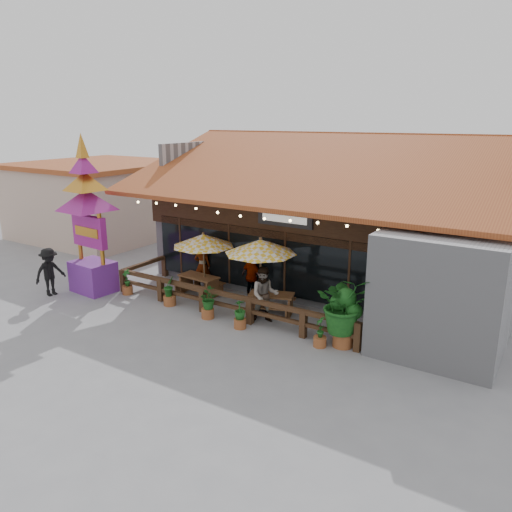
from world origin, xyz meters
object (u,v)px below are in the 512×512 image
Objects in this scene: picnic_table_right at (271,300)px; thai_sign_tower at (87,204)px; tropical_plant at (345,306)px; umbrella_left at (203,241)px; pedestrian at (50,272)px; picnic_table_left at (199,282)px; umbrella_right at (261,247)px.

picnic_table_right is 0.29× the size of thai_sign_tower.
tropical_plant is at bearing -18.72° from picnic_table_right.
umbrella_left is 1.59× the size of pedestrian.
tropical_plant reaches higher than picnic_table_left.
tropical_plant is at bearing 3.78° from thai_sign_tower.
tropical_plant is at bearing -10.85° from picnic_table_left.
pedestrian is (-11.34, -1.89, -0.37)m from tropical_plant.
tropical_plant is (10.32, 0.68, -2.18)m from thai_sign_tower.
picnic_table_right is at bearing -3.15° from picnic_table_left.
picnic_table_left is 0.88× the size of picnic_table_right.
umbrella_left reaches higher than picnic_table_left.
umbrella_left is 1.71m from picnic_table_left.
pedestrian is (-7.72, -2.98, -1.42)m from umbrella_right.
pedestrian reaches higher than picnic_table_left.
umbrella_left is at bearing 176.41° from picnic_table_right.
umbrella_right is 3.47m from picnic_table_left.
thai_sign_tower reaches higher than picnic_table_right.
umbrella_left is 6.10m from pedestrian.
umbrella_right is 0.51× the size of thai_sign_tower.
thai_sign_tower reaches higher than umbrella_left.
umbrella_left is 6.47m from tropical_plant.
picnic_table_right is at bearing -3.59° from umbrella_left.
umbrella_left is 2.67m from umbrella_right.
tropical_plant is at bearing -16.75° from umbrella_right.
thai_sign_tower is (-6.70, -1.77, 1.12)m from umbrella_right.
pedestrian is at bearing -146.76° from picnic_table_left.
picnic_table_left is at bearing 176.79° from umbrella_right.
thai_sign_tower is 3.00m from pedestrian.
picnic_table_right is 3.43m from tropical_plant.
thai_sign_tower is 3.50× the size of pedestrian.
tropical_plant is 1.21× the size of pedestrian.
tropical_plant is at bearing -75.48° from pedestrian.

